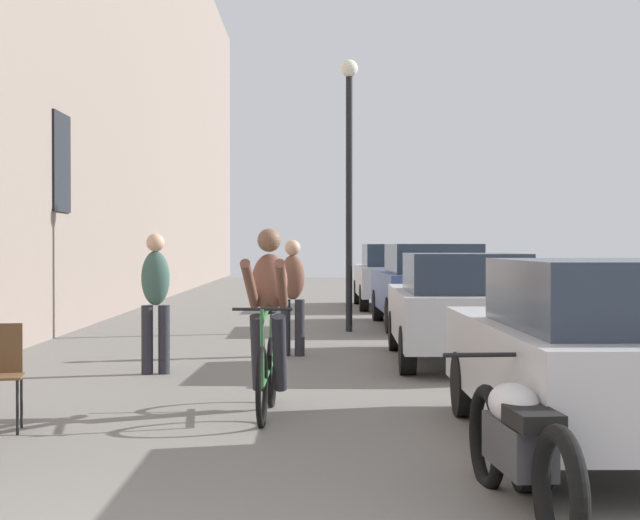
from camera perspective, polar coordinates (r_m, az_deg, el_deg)
The scene contains 10 objects.
cafe_chair_mid_toward_wall at distance 8.63m, azimuth -18.20°, elevation -6.06°, with size 0.45×0.45×0.89m.
cyclist_on_bicycle at distance 9.03m, azimuth -3.05°, elevation -3.85°, with size 0.52×1.76×1.74m.
pedestrian_near at distance 11.91m, azimuth -9.60°, elevation -2.03°, with size 0.37×0.28×1.70m.
pedestrian_mid at distance 13.68m, azimuth -1.61°, elevation -1.81°, with size 0.35×0.25×1.63m.
street_lamp at distance 17.63m, azimuth 1.72°, elevation 5.91°, with size 0.32×0.32×4.90m.
parked_car_nearest at distance 7.68m, azimuth 15.85°, elevation -5.16°, with size 1.73×4.07×1.45m.
parked_car_second at distance 13.02m, azimuth 8.17°, elevation -2.67°, with size 1.83×4.13×1.45m.
parked_car_third at distance 18.66m, azimuth 6.38°, elevation -1.41°, with size 1.94×4.47×1.58m.
parked_car_fourth at distance 24.34m, azimuth 4.39°, elevation -0.87°, with size 1.89×4.47×1.59m.
parked_motorcycle at distance 5.81m, azimuth 11.59°, elevation -10.53°, with size 0.62×2.15×0.92m.
Camera 1 is at (1.12, -3.47, 1.55)m, focal length 54.72 mm.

